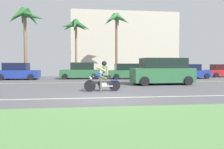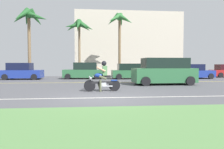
# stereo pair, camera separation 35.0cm
# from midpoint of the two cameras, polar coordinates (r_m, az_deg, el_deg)

# --- Properties ---
(ground) EXTENTS (56.00, 30.00, 0.04)m
(ground) POSITION_cam_midpoint_polar(r_m,az_deg,el_deg) (12.43, -3.93, -4.19)
(ground) COLOR #545459
(grass_median) EXTENTS (56.00, 3.80, 0.06)m
(grass_median) POSITION_cam_midpoint_polar(r_m,az_deg,el_deg) (5.46, 0.41, -12.57)
(grass_median) COLOR #5B8C4C
(grass_median) RESTS_ON ground
(lane_line_near) EXTENTS (50.40, 0.12, 0.01)m
(lane_line_near) POSITION_cam_midpoint_polar(r_m,az_deg,el_deg) (9.56, -2.94, -6.12)
(lane_line_near) COLOR silver
(lane_line_near) RESTS_ON ground
(lane_line_far) EXTENTS (50.40, 0.12, 0.01)m
(lane_line_far) POSITION_cam_midpoint_polar(r_m,az_deg,el_deg) (17.59, -4.90, -2.09)
(lane_line_far) COLOR yellow
(lane_line_far) RESTS_ON ground
(motorcyclist) EXTENTS (1.98, 0.65, 1.66)m
(motorcyclist) POSITION_cam_midpoint_polar(r_m,az_deg,el_deg) (11.77, -3.32, -1.05)
(motorcyclist) COLOR black
(motorcyclist) RESTS_ON ground
(suv_nearby) EXTENTS (4.61, 2.20, 1.92)m
(suv_nearby) POSITION_cam_midpoint_polar(r_m,az_deg,el_deg) (16.21, 12.48, 0.74)
(suv_nearby) COLOR #2D663D
(suv_nearby) RESTS_ON ground
(parked_car_0) EXTENTS (3.76, 2.05, 1.61)m
(parked_car_0) POSITION_cam_midpoint_polar(r_m,az_deg,el_deg) (22.84, -23.87, 0.65)
(parked_car_0) COLOR navy
(parked_car_0) RESTS_ON ground
(parked_car_1) EXTENTS (4.06, 2.23, 1.65)m
(parked_car_1) POSITION_cam_midpoint_polar(r_m,az_deg,el_deg) (22.22, -8.57, 0.85)
(parked_car_1) COLOR #2D663D
(parked_car_1) RESTS_ON ground
(parked_car_2) EXTENTS (4.21, 1.96, 1.55)m
(parked_car_2) POSITION_cam_midpoint_polar(r_m,az_deg,el_deg) (22.08, 4.03, 0.75)
(parked_car_2) COLOR #2D663D
(parked_car_2) RESTS_ON ground
(parked_car_3) EXTENTS (4.13, 2.06, 1.48)m
(parked_car_3) POSITION_cam_midpoint_polar(r_m,az_deg,el_deg) (23.79, 19.11, 0.69)
(parked_car_3) COLOR navy
(parked_car_3) RESTS_ON ground
(parked_car_4) EXTENTS (4.31, 1.97, 1.47)m
(parked_car_4) POSITION_cam_midpoint_polar(r_m,az_deg,el_deg) (28.25, 27.16, 0.82)
(parked_car_4) COLOR #AD1E1E
(parked_car_4) RESTS_ON ground
(palm_tree_0) EXTENTS (3.97, 3.71, 7.52)m
(palm_tree_0) POSITION_cam_midpoint_polar(r_m,az_deg,el_deg) (25.48, -22.23, 13.42)
(palm_tree_0) COLOR brown
(palm_tree_0) RESTS_ON ground
(palm_tree_1) EXTENTS (3.18, 3.14, 7.24)m
(palm_tree_1) POSITION_cam_midpoint_polar(r_m,az_deg,el_deg) (24.67, 0.80, 13.38)
(palm_tree_1) COLOR brown
(palm_tree_1) RESTS_ON ground
(palm_tree_2) EXTENTS (3.38, 3.39, 6.57)m
(palm_tree_2) POSITION_cam_midpoint_polar(r_m,az_deg,el_deg) (25.41, -9.83, 12.04)
(palm_tree_2) COLOR #846B4C
(palm_tree_2) RESTS_ON ground
(building_far) EXTENTS (14.55, 4.00, 8.56)m
(building_far) POSITION_cam_midpoint_polar(r_m,az_deg,el_deg) (30.92, 2.85, 7.91)
(building_far) COLOR beige
(building_far) RESTS_ON ground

